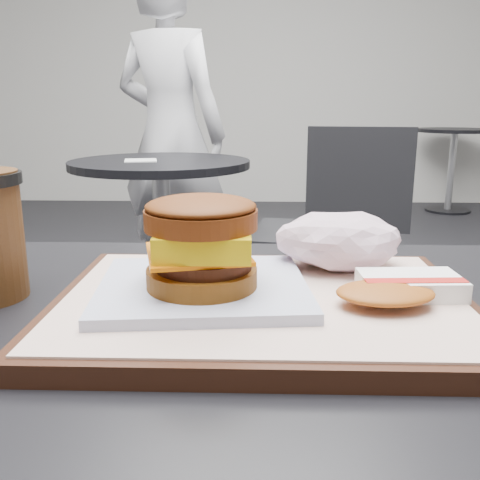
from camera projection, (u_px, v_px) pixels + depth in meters
The scene contains 9 objects.
serving_tray at pixel (262, 305), 0.49m from camera, with size 0.38×0.28×0.02m.
breakfast_sandwich at pixel (202, 254), 0.48m from camera, with size 0.21×0.19×0.09m.
hash_brown at pixel (399, 288), 0.48m from camera, with size 0.12×0.10×0.02m.
crumpled_wrapper at pixel (339, 240), 0.57m from camera, with size 0.13×0.10×0.06m, color white, non-canonical shape.
neighbor_table at pixel (162, 211), 2.12m from camera, with size 0.70×0.70×0.75m.
napkin at pixel (141, 160), 2.04m from camera, with size 0.12×0.12×0.00m, color silver.
neighbor_chair at pixel (325, 223), 2.08m from camera, with size 0.63×0.49×0.88m.
patron at pixel (170, 134), 2.67m from camera, with size 0.59×0.39×1.63m, color silver.
bg_table_far at pixel (453, 150), 4.82m from camera, with size 0.66×0.66×0.75m.
Camera 1 is at (0.03, -0.43, 0.96)m, focal length 40.00 mm.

